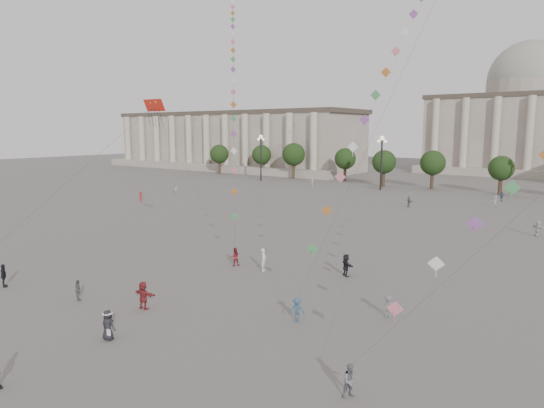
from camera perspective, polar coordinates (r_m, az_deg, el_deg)
The scene contains 25 objects.
ground at distance 33.31m, azimuth -14.78°, elevation -12.38°, with size 360.00×360.00×0.00m, color #5B5956.
hall_west at distance 150.66m, azimuth -4.76°, elevation 7.42°, with size 84.00×26.22×17.20m.
hall_central at distance 150.37m, azimuth 27.60°, elevation 8.68°, with size 48.30×34.30×35.50m.
tree_row at distance 100.38m, azimuth 22.49°, elevation 4.41°, with size 137.12×5.12×8.00m.
lamp_post_far_west at distance 113.14m, azimuth -1.32°, elevation 6.48°, with size 2.00×0.90×10.65m.
lamp_post_mid_west at distance 97.61m, azimuth 12.78°, elevation 5.90°, with size 2.00×0.90×10.65m.
person_crowd_0 at distance 89.44m, azimuth 25.39°, elevation 0.82°, with size 0.96×0.40×1.63m, color #344876.
person_crowd_1 at distance 92.59m, azimuth -11.21°, elevation 1.74°, with size 0.78×0.60×1.60m, color beige.
person_crowd_2 at distance 83.10m, azimuth -15.18°, elevation 0.85°, with size 1.11×0.64×1.72m, color maroon.
person_crowd_3 at distance 40.22m, azimuth 8.71°, elevation -7.12°, with size 1.69×0.54×1.83m, color black.
person_crowd_4 at distance 82.59m, azimuth 24.77°, elevation 0.31°, with size 1.60×0.51×1.73m, color silver.
person_crowd_6 at distance 32.24m, azimuth 13.51°, elevation -11.65°, with size 0.96×0.55×1.48m, color slate.
person_crowd_7 at distance 61.84m, azimuth 28.79°, elevation -2.51°, with size 1.72×0.55×1.86m, color silver.
person_crowd_10 at distance 103.15m, azimuth 4.78°, elevation 2.65°, with size 0.67×0.44×1.85m, color #B8B8B4.
person_crowd_12 at distance 77.60m, azimuth 15.81°, elevation 0.28°, with size 1.59×0.51×1.71m, color slate.
person_crowd_13 at distance 41.20m, azimuth -0.99°, elevation -6.56°, with size 0.70×0.46×1.93m, color silver.
tourist_1 at distance 42.28m, azimuth -29.04°, elevation -7.38°, with size 1.05×0.44×1.79m, color black.
tourist_2 at distance 33.87m, azimuth -14.90°, elevation -10.33°, with size 1.75×0.56×1.89m, color maroon.
tourist_3 at distance 36.82m, azimuth -21.86°, elevation -9.41°, with size 0.90×0.37×1.53m, color #5B5B5F.
kite_flyer_0 at distance 42.83m, azimuth -4.39°, elevation -6.19°, with size 0.80×0.62×1.64m, color maroon.
kite_flyer_1 at distance 30.82m, azimuth 2.96°, elevation -12.32°, with size 0.99×0.57×1.54m, color #2E4E68.
kite_flyer_2 at distance 23.20m, azimuth 9.24°, elevation -19.84°, with size 0.76×0.59×1.57m, color slate.
hat_person at distance 29.78m, azimuth -18.75°, elevation -13.28°, with size 0.94×0.70×1.75m.
dragon_kite at distance 43.73m, azimuth -13.84°, elevation 10.17°, with size 2.22×8.37×20.36m.
kite_train_west at distance 72.53m, azimuth -4.63°, elevation 18.77°, with size 37.48×42.46×71.39m.
Camera 1 is at (24.58, -19.11, 11.85)m, focal length 32.00 mm.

